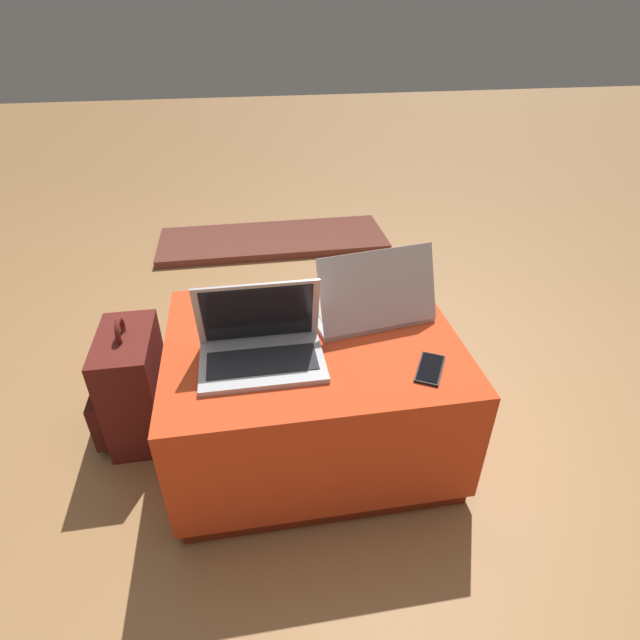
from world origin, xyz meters
TOP-DOWN VIEW (x-y plane):
  - ground_plane at (0.00, 0.00)m, footprint 14.00×14.00m
  - ottoman at (0.00, 0.00)m, footprint 0.89×0.71m
  - laptop_near at (-0.16, -0.08)m, footprint 0.35×0.23m
  - laptop_far at (0.20, 0.08)m, footprint 0.41×0.30m
  - cell_phone at (0.30, -0.21)m, footprint 0.12×0.15m
  - backpack at (-0.60, 0.15)m, footprint 0.23×0.32m
  - fireplace_hearth at (0.00, 1.68)m, footprint 1.40×0.50m

SIDE VIEW (x-z plane):
  - ground_plane at x=0.00m, z-range 0.00..0.00m
  - fireplace_hearth at x=0.00m, z-range 0.00..0.04m
  - backpack at x=-0.60m, z-range -0.04..0.43m
  - ottoman at x=0.00m, z-range 0.00..0.45m
  - cell_phone at x=0.30m, z-range 0.45..0.46m
  - laptop_near at x=-0.16m, z-range 0.38..0.61m
  - laptop_far at x=0.20m, z-range 0.38..0.62m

